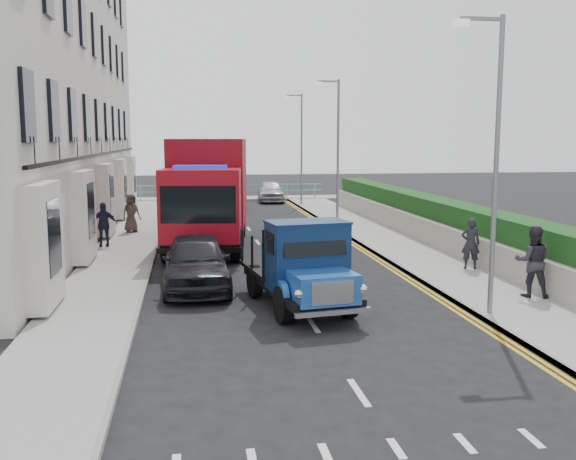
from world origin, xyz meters
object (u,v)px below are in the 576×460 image
Objects in this scene: bedford_lorry at (305,271)px; pedestrian_east_near at (471,243)px; lamp_mid at (336,144)px; lamp_far at (300,143)px; lamp_near at (492,149)px; red_lorry at (209,190)px; parked_car_front at (196,262)px.

bedford_lorry is 3.02× the size of pedestrian_east_near.
lamp_far is (0.00, 10.00, 0.00)m from lamp_mid.
lamp_near reaches higher than red_lorry.
lamp_near is at bearing -31.35° from parked_car_front.
parked_car_front is (-6.78, -11.93, -3.22)m from lamp_mid.
pedestrian_east_near reaches higher than parked_car_front.
lamp_near is 12.88m from red_lorry.
red_lorry is at bearing 92.61° from bedford_lorry.
lamp_near reaches higher than parked_car_front.
lamp_mid is 11.57m from pedestrian_east_near.
bedford_lorry is 1.08× the size of parked_car_front.
lamp_far reaches higher than parked_car_front.
pedestrian_east_near is at bearing 69.24° from lamp_near.
lamp_mid is 1.42× the size of bedford_lorry.
lamp_near and lamp_mid have the same top height.
lamp_far is 4.29× the size of pedestrian_east_near.
parked_car_front is (-0.60, -7.10, -1.47)m from red_lorry.
red_lorry is 5.10× the size of pedestrian_east_near.
bedford_lorry is at bearing -48.57° from parked_car_front.
lamp_mid and lamp_far have the same top height.
lamp_far reaches higher than bedford_lorry.
red_lorry reaches higher than bedford_lorry.
bedford_lorry is 7.18m from pedestrian_east_near.
parked_car_front is (-6.78, -21.93, -3.22)m from lamp_far.
red_lorry is 7.27m from parked_car_front.
bedford_lorry is at bearing 164.59° from lamp_near.
parked_car_front is at bearing 148.99° from lamp_near.
pedestrian_east_near is (8.67, 0.93, 0.16)m from parked_car_front.
pedestrian_east_near is (8.07, -6.17, -1.32)m from red_lorry.
lamp_mid reaches higher than pedestrian_east_near.
lamp_near and lamp_far have the same top height.
lamp_mid is 14.09m from parked_car_front.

